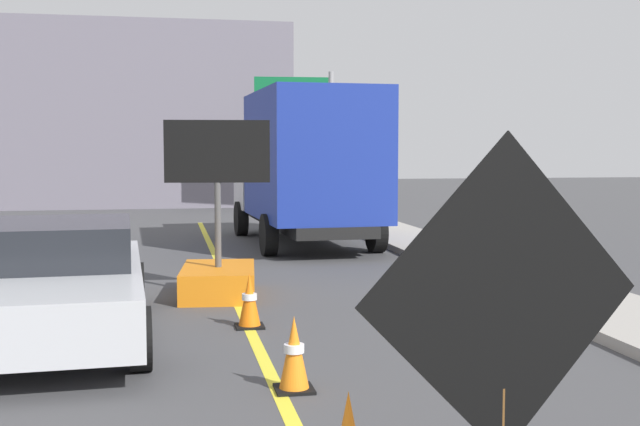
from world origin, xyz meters
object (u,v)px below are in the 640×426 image
(pickup_car, at_px, (59,280))
(arrow_board_trailer, at_px, (218,265))
(roadwork_sign, at_px, (503,305))
(highway_guide_sign, at_px, (309,117))
(traffic_cone_far_lane, at_px, (249,301))
(traffic_cone_mid_lane, at_px, (294,354))
(box_truck, at_px, (306,165))

(pickup_car, bearing_deg, arrow_board_trailer, 49.80)
(roadwork_sign, distance_m, arrow_board_trailer, 8.66)
(highway_guide_sign, height_order, traffic_cone_far_lane, highway_guide_sign)
(pickup_car, xyz_separation_m, traffic_cone_mid_lane, (2.42, -2.61, -0.35))
(roadwork_sign, distance_m, highway_guide_sign, 24.32)
(roadwork_sign, bearing_deg, arrow_board_trailer, 95.86)
(pickup_car, bearing_deg, box_truck, 62.59)
(arrow_board_trailer, distance_m, traffic_cone_far_lane, 2.31)
(box_truck, distance_m, pickup_car, 9.87)
(traffic_cone_far_lane, bearing_deg, pickup_car, -176.77)
(traffic_cone_mid_lane, bearing_deg, roadwork_sign, -81.99)
(box_truck, bearing_deg, roadwork_sign, -96.12)
(box_truck, xyz_separation_m, pickup_car, (-4.51, -8.70, -1.21))
(box_truck, relative_size, traffic_cone_far_lane, 9.68)
(arrow_board_trailer, distance_m, box_truck, 6.90)
(traffic_cone_mid_lane, distance_m, traffic_cone_far_lane, 2.74)
(highway_guide_sign, distance_m, traffic_cone_far_lane, 18.44)
(pickup_car, height_order, highway_guide_sign, highway_guide_sign)
(roadwork_sign, bearing_deg, box_truck, 83.88)
(roadwork_sign, relative_size, highway_guide_sign, 0.47)
(box_truck, height_order, pickup_car, box_truck)
(arrow_board_trailer, distance_m, pickup_car, 3.17)
(pickup_car, bearing_deg, traffic_cone_mid_lane, -47.14)
(pickup_car, height_order, traffic_cone_far_lane, pickup_car)
(pickup_car, xyz_separation_m, traffic_cone_far_lane, (2.29, 0.13, -0.36))
(roadwork_sign, height_order, traffic_cone_far_lane, roadwork_sign)
(highway_guide_sign, bearing_deg, traffic_cone_far_lane, -102.50)
(roadwork_sign, xyz_separation_m, traffic_cone_mid_lane, (-0.50, 3.52, -1.12))
(box_truck, relative_size, highway_guide_sign, 1.34)
(box_truck, xyz_separation_m, traffic_cone_far_lane, (-2.22, -8.57, -1.57))
(highway_guide_sign, bearing_deg, traffic_cone_mid_lane, -100.50)
(traffic_cone_mid_lane, relative_size, traffic_cone_far_lane, 1.02)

